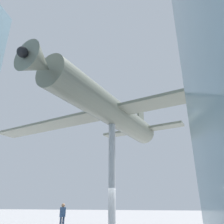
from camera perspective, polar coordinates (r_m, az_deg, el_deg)
support_pylon_central at (r=13.18m, az=-0.00°, el=-16.40°), size 0.41×0.41×6.33m
suspended_airplane at (r=14.01m, az=-0.41°, el=0.34°), size 20.82×13.18×3.37m
visitor_person at (r=15.39m, az=-0.18°, el=-25.06°), size 0.43×0.27×1.83m
visitor_second at (r=17.22m, az=-12.80°, el=-24.63°), size 0.46×0.37×1.68m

